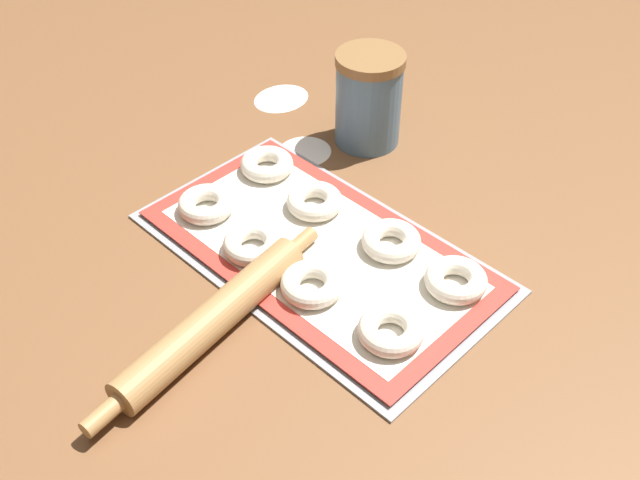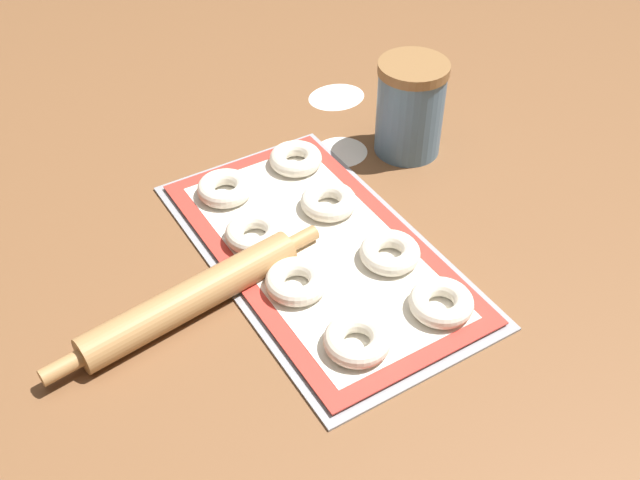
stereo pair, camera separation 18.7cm
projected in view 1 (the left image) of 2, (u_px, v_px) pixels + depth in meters
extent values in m
plane|color=brown|center=(315.00, 250.00, 1.06)|extent=(2.80, 2.80, 0.00)
cube|color=#93969B|center=(320.00, 251.00, 1.06)|extent=(0.52, 0.29, 0.01)
cube|color=red|center=(320.00, 248.00, 1.06)|extent=(0.49, 0.27, 0.00)
cube|color=silver|center=(320.00, 248.00, 1.05)|extent=(0.44, 0.22, 0.00)
torus|color=silver|center=(206.00, 204.00, 1.10)|extent=(0.08, 0.08, 0.03)
torus|color=silver|center=(253.00, 244.00, 1.04)|extent=(0.08, 0.08, 0.03)
torus|color=silver|center=(312.00, 284.00, 0.98)|extent=(0.08, 0.08, 0.03)
torus|color=silver|center=(391.00, 330.00, 0.92)|extent=(0.08, 0.08, 0.03)
torus|color=silver|center=(267.00, 164.00, 1.18)|extent=(0.08, 0.08, 0.03)
torus|color=silver|center=(315.00, 201.00, 1.11)|extent=(0.08, 0.08, 0.03)
torus|color=silver|center=(391.00, 241.00, 1.04)|extent=(0.08, 0.08, 0.03)
torus|color=silver|center=(456.00, 280.00, 0.99)|extent=(0.08, 0.08, 0.03)
cylinder|color=slate|center=(368.00, 103.00, 1.22)|extent=(0.11, 0.11, 0.14)
cylinder|color=olive|center=(371.00, 60.00, 1.17)|extent=(0.11, 0.11, 0.02)
cylinder|color=#AD7F4C|center=(213.00, 319.00, 0.94)|extent=(0.09, 0.31, 0.05)
cylinder|color=#AD7F4C|center=(301.00, 243.00, 1.04)|extent=(0.03, 0.05, 0.02)
cylinder|color=#AD7F4C|center=(102.00, 416.00, 0.83)|extent=(0.03, 0.05, 0.02)
ellipsoid|color=white|center=(281.00, 98.00, 1.37)|extent=(0.09, 0.11, 0.00)
ellipsoid|color=white|center=(305.00, 151.00, 1.24)|extent=(0.09, 0.09, 0.00)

